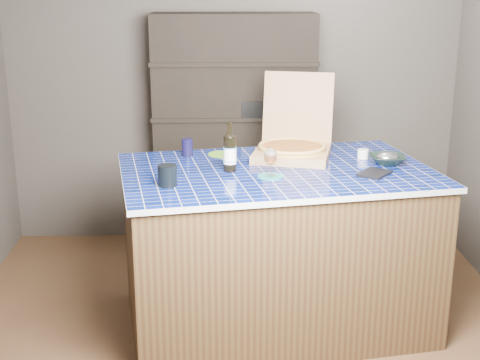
{
  "coord_description": "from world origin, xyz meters",
  "views": [
    {
      "loc": [
        -0.11,
        -3.46,
        2.01
      ],
      "look_at": [
        -0.0,
        0.0,
        0.99
      ],
      "focal_mm": 50.0,
      "sensor_mm": 36.0,
      "label": 1
    }
  ],
  "objects_px": {
    "dvd_case": "(375,173)",
    "bowl": "(387,159)",
    "kitchen_island": "(276,247)",
    "mead_bottle": "(230,152)",
    "pizza_box": "(293,146)",
    "wine_glass": "(271,157)"
  },
  "relations": [
    {
      "from": "dvd_case",
      "to": "bowl",
      "type": "distance_m",
      "value": 0.27
    },
    {
      "from": "bowl",
      "to": "dvd_case",
      "type": "bearing_deg",
      "value": -118.42
    },
    {
      "from": "kitchen_island",
      "to": "mead_bottle",
      "type": "bearing_deg",
      "value": 176.14
    },
    {
      "from": "kitchen_island",
      "to": "bowl",
      "type": "distance_m",
      "value": 0.85
    },
    {
      "from": "pizza_box",
      "to": "wine_glass",
      "type": "height_order",
      "value": "pizza_box"
    },
    {
      "from": "bowl",
      "to": "wine_glass",
      "type": "bearing_deg",
      "value": -159.92
    },
    {
      "from": "pizza_box",
      "to": "dvd_case",
      "type": "bearing_deg",
      "value": -31.83
    },
    {
      "from": "wine_glass",
      "to": "bowl",
      "type": "distance_m",
      "value": 0.77
    },
    {
      "from": "kitchen_island",
      "to": "bowl",
      "type": "xyz_separation_m",
      "value": [
        0.67,
        0.1,
        0.51
      ]
    },
    {
      "from": "wine_glass",
      "to": "bowl",
      "type": "xyz_separation_m",
      "value": [
        0.72,
        0.26,
        -0.09
      ]
    },
    {
      "from": "pizza_box",
      "to": "wine_glass",
      "type": "distance_m",
      "value": 0.48
    },
    {
      "from": "kitchen_island",
      "to": "dvd_case",
      "type": "height_order",
      "value": "dvd_case"
    },
    {
      "from": "dvd_case",
      "to": "bowl",
      "type": "relative_size",
      "value": 0.89
    },
    {
      "from": "pizza_box",
      "to": "dvd_case",
      "type": "relative_size",
      "value": 3.31
    },
    {
      "from": "bowl",
      "to": "mead_bottle",
      "type": "bearing_deg",
      "value": -171.96
    },
    {
      "from": "dvd_case",
      "to": "bowl",
      "type": "bearing_deg",
      "value": 99.76
    },
    {
      "from": "mead_bottle",
      "to": "wine_glass",
      "type": "bearing_deg",
      "value": -30.21
    },
    {
      "from": "pizza_box",
      "to": "wine_glass",
      "type": "relative_size",
      "value": 3.93
    },
    {
      "from": "mead_bottle",
      "to": "pizza_box",
      "type": "bearing_deg",
      "value": 38.79
    },
    {
      "from": "wine_glass",
      "to": "dvd_case",
      "type": "xyz_separation_m",
      "value": [
        0.59,
        0.03,
        -0.11
      ]
    },
    {
      "from": "kitchen_island",
      "to": "dvd_case",
      "type": "relative_size",
      "value": 10.18
    },
    {
      "from": "pizza_box",
      "to": "mead_bottle",
      "type": "height_order",
      "value": "pizza_box"
    }
  ]
}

